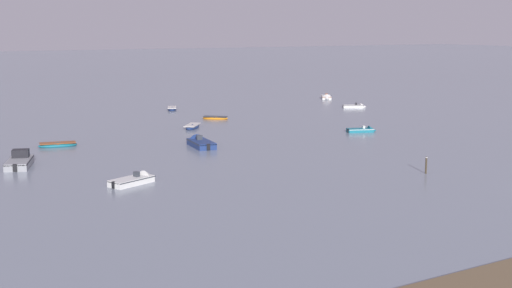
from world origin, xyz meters
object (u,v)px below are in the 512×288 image
(motorboat_moored_1, at_px, (326,98))
(motorboat_moored_2, at_px, (357,107))
(mooring_post_near, at_px, (426,166))
(rowboat_moored_3, at_px, (172,109))
(motorboat_moored_5, at_px, (21,162))
(motorboat_moored_4, at_px, (199,143))
(rowboat_moored_5, at_px, (58,145))
(rowboat_moored_6, at_px, (192,127))
(rowboat_moored_0, at_px, (215,118))
(motorboat_moored_0, at_px, (138,180))
(motorboat_moored_3, at_px, (364,131))

(motorboat_moored_1, distance_m, motorboat_moored_2, 15.33)
(motorboat_moored_1, distance_m, mooring_post_near, 69.89)
(rowboat_moored_3, distance_m, motorboat_moored_5, 48.79)
(motorboat_moored_4, bearing_deg, rowboat_moored_3, -10.74)
(rowboat_moored_3, bearing_deg, rowboat_moored_5, -21.04)
(motorboat_moored_2, relative_size, rowboat_moored_6, 0.96)
(rowboat_moored_0, xyz_separation_m, rowboat_moored_5, (-27.59, -12.23, 0.02))
(rowboat_moored_3, xyz_separation_m, rowboat_moored_5, (-26.75, -26.91, 0.01))
(motorboat_moored_2, bearing_deg, motorboat_moored_4, -122.41)
(rowboat_moored_3, bearing_deg, motorboat_moored_0, -3.23)
(rowboat_moored_3, xyz_separation_m, mooring_post_near, (0.18, -60.61, 0.61))
(rowboat_moored_3, relative_size, mooring_post_near, 2.45)
(motorboat_moored_2, relative_size, rowboat_moored_5, 0.91)
(rowboat_moored_3, bearing_deg, motorboat_moored_1, 114.89)
(motorboat_moored_5, bearing_deg, motorboat_moored_4, -67.27)
(motorboat_moored_1, xyz_separation_m, rowboat_moored_0, (-32.97, -15.33, -0.06))
(rowboat_moored_3, bearing_deg, motorboat_moored_3, 42.20)
(rowboat_moored_6, bearing_deg, motorboat_moored_2, -38.81)
(motorboat_moored_3, bearing_deg, motorboat_moored_4, -163.93)
(rowboat_moored_0, xyz_separation_m, mooring_post_near, (-0.66, -45.94, 0.62))
(motorboat_moored_3, bearing_deg, rowboat_moored_3, 128.71)
(rowboat_moored_3, bearing_deg, motorboat_moored_2, 88.31)
(motorboat_moored_5, bearing_deg, motorboat_moored_1, -41.09)
(motorboat_moored_4, bearing_deg, rowboat_moored_0, -24.03)
(motorboat_moored_4, bearing_deg, rowboat_moored_5, 69.31)
(motorboat_moored_3, height_order, rowboat_moored_5, motorboat_moored_3)
(rowboat_moored_0, bearing_deg, rowboat_moored_6, -95.56)
(rowboat_moored_0, xyz_separation_m, rowboat_moored_3, (-0.84, 14.68, 0.01))
(motorboat_moored_4, relative_size, rowboat_moored_6, 1.39)
(motorboat_moored_5, bearing_deg, motorboat_moored_0, -131.97)
(rowboat_moored_3, relative_size, motorboat_moored_5, 0.69)
(rowboat_moored_0, relative_size, rowboat_moored_6, 0.88)
(rowboat_moored_3, xyz_separation_m, motorboat_moored_5, (-32.94, -35.98, 0.17))
(rowboat_moored_3, distance_m, mooring_post_near, 60.62)
(motorboat_moored_1, distance_m, rowboat_moored_0, 36.36)
(motorboat_moored_5, bearing_deg, rowboat_moored_0, -37.61)
(rowboat_moored_5, bearing_deg, rowboat_moored_3, -124.10)
(motorboat_moored_4, relative_size, rowboat_moored_5, 1.33)
(motorboat_moored_0, height_order, motorboat_moored_5, motorboat_moored_5)
(motorboat_moored_1, relative_size, mooring_post_near, 2.78)
(rowboat_moored_3, bearing_deg, rowboat_moored_0, 27.08)
(motorboat_moored_1, xyz_separation_m, mooring_post_near, (-33.64, -61.26, 0.56))
(rowboat_moored_5, distance_m, mooring_post_near, 43.15)
(motorboat_moored_1, height_order, motorboat_moored_3, motorboat_moored_1)
(motorboat_moored_0, xyz_separation_m, rowboat_moored_6, (19.21, 28.59, -0.04))
(motorboat_moored_2, distance_m, motorboat_moored_3, 28.56)
(motorboat_moored_2, distance_m, mooring_post_near, 55.02)
(motorboat_moored_0, height_order, motorboat_moored_4, motorboat_moored_4)
(motorboat_moored_0, xyz_separation_m, motorboat_moored_1, (59.33, 50.68, 0.00))
(motorboat_moored_1, distance_m, rowboat_moored_6, 45.81)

